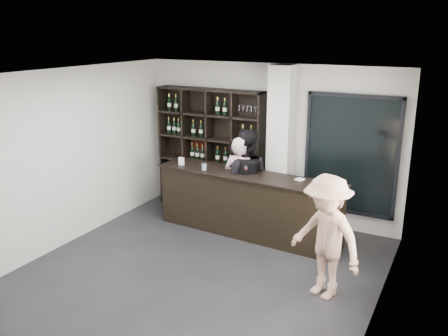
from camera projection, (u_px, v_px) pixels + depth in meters
The scene contains 12 objects.
floor at pixel (194, 277), 6.91m from camera, with size 5.00×5.50×0.01m, color black.
wine_shelf at pixel (210, 150), 9.27m from camera, with size 2.20×0.35×2.40m, color black, non-canonical shape.
structural_column at pixel (281, 147), 8.45m from camera, with size 0.40×0.40×2.90m, color silver.
glass_panel at pixel (351, 155), 8.12m from camera, with size 1.60×0.08×2.10m.
tasting_counter at pixel (248, 204), 8.22m from camera, with size 3.35×0.69×1.10m.
taster_pink at pixel (240, 184), 8.31m from camera, with size 0.63×0.41×1.72m, color #CCA1A9.
taster_black at pixel (245, 181), 8.34m from camera, with size 0.89×0.69×1.83m, color black.
customer at pixel (326, 237), 6.21m from camera, with size 1.10×0.63×1.71m, color tan.
wine_glass at pixel (246, 170), 7.98m from camera, with size 0.08×0.08×0.19m, color white, non-canonical shape.
spit_cup at pixel (204, 167), 8.28m from camera, with size 0.09×0.09×0.11m, color silver.
napkin_stack at pixel (300, 179), 7.75m from camera, with size 0.12×0.12×0.02m, color white.
card_stand at pixel (181, 161), 8.59m from camera, with size 0.09×0.05×0.14m, color white.
Camera 1 is at (3.26, -5.28, 3.47)m, focal length 38.00 mm.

